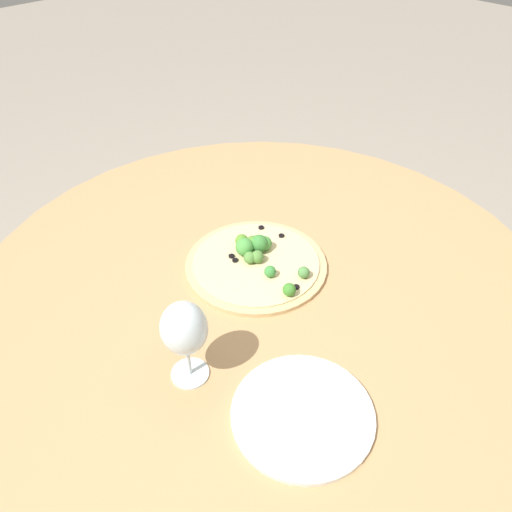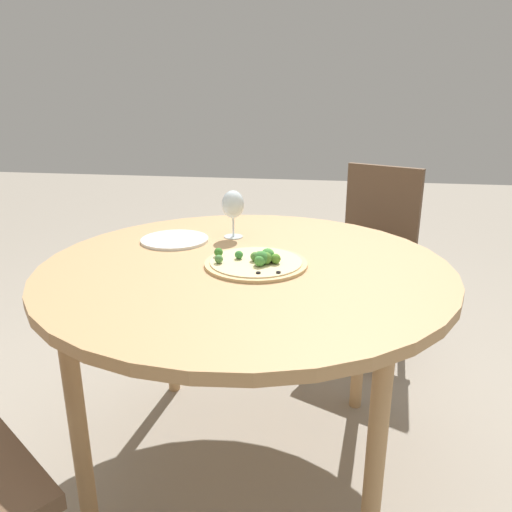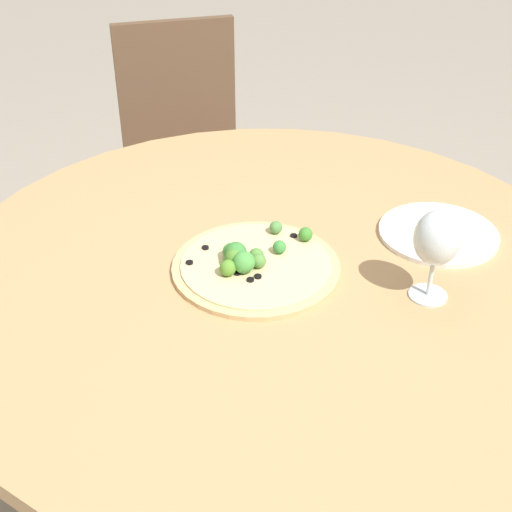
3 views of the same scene
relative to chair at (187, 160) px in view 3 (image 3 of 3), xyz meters
The scene contains 6 objects.
ground_plane 1.12m from the chair, 54.28° to the left, with size 12.00×12.00×0.00m, color gray.
dining_table 1.01m from the chair, 54.28° to the left, with size 1.29×1.29×0.76m.
chair is the anchor object (origin of this frame).
pizza 1.04m from the chair, 52.00° to the left, with size 0.32×0.32×0.06m.
wine_glass 1.25m from the chair, 66.01° to the left, with size 0.08×0.08×0.18m.
plate_near 1.08m from the chair, 74.23° to the left, with size 0.24×0.24×0.01m.
Camera 3 is at (0.90, 0.70, 1.54)m, focal length 50.00 mm.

